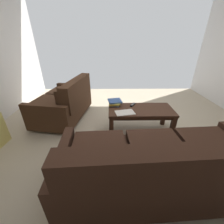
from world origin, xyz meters
The scene contains 7 objects.
ground_plane centered at (0.00, 0.00, 0.00)m, with size 5.17×4.96×0.01m, color #B7A88E.
sofa_main centered at (-0.24, 1.22, 0.36)m, with size 2.12×0.99×0.86m.
loveseat_near centered at (1.21, -0.50, 0.36)m, with size 1.05×1.48×0.85m.
coffee_table centered at (-0.26, 0.05, 0.38)m, with size 1.12×0.53×0.46m.
book_stack centered at (0.20, -0.14, 0.50)m, with size 0.27×0.29×0.09m.
tv_remote centered at (-0.14, -0.10, 0.47)m, with size 0.12×0.16×0.02m.
loose_magazine centered at (0.03, 0.19, 0.46)m, with size 0.20×0.31×0.01m, color silver.
Camera 1 is at (0.27, 2.23, 1.52)m, focal length 22.49 mm.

